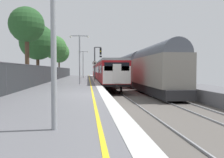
% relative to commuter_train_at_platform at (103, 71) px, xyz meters
% --- Properties ---
extents(ground, '(17.40, 110.00, 1.21)m').
position_rel_commuter_train_at_platform_xyz_m(ground, '(0.55, -26.92, -1.88)').
color(ground, slate).
extents(commuter_train_at_platform, '(2.83, 39.06, 3.81)m').
position_rel_commuter_train_at_platform_xyz_m(commuter_train_at_platform, '(0.00, 0.00, 0.00)').
color(commuter_train_at_platform, maroon).
rests_on(commuter_train_at_platform, ground).
extents(freight_train_adjacent_track, '(2.60, 38.60, 4.92)m').
position_rel_commuter_train_at_platform_xyz_m(freight_train_adjacent_track, '(4.00, -5.71, 0.42)').
color(freight_train_adjacent_track, '#232326').
rests_on(freight_train_adjacent_track, ground).
extents(signal_gantry, '(1.10, 0.24, 4.79)m').
position_rel_commuter_train_at_platform_xyz_m(signal_gantry, '(-1.47, -7.69, 1.73)').
color(signal_gantry, '#47474C').
rests_on(signal_gantry, ground).
extents(speed_limit_sign, '(0.59, 0.08, 2.66)m').
position_rel_commuter_train_at_platform_xyz_m(speed_limit_sign, '(-1.85, -11.23, 0.43)').
color(speed_limit_sign, '#59595B').
rests_on(speed_limit_sign, ground).
extents(platform_lamp_mid, '(2.00, 0.20, 5.15)m').
position_rel_commuter_train_at_platform_xyz_m(platform_lamp_mid, '(-3.58, -16.52, 1.80)').
color(platform_lamp_mid, '#93999E').
rests_on(platform_lamp_mid, ground).
extents(platform_lamp_far, '(2.00, 0.20, 4.99)m').
position_rel_commuter_train_at_platform_xyz_m(platform_lamp_far, '(-3.58, 2.31, 1.72)').
color(platform_lamp_far, '#93999E').
rests_on(platform_lamp_far, ground).
extents(platform_back_fence, '(0.07, 99.00, 1.95)m').
position_rel_commuter_train_at_platform_xyz_m(platform_back_fence, '(-7.55, -26.92, -0.25)').
color(platform_back_fence, '#282B2D').
rests_on(platform_back_fence, ground).
extents(background_tree_left, '(4.62, 4.62, 7.44)m').
position_rel_commuter_train_at_platform_xyz_m(background_tree_left, '(-9.16, -9.79, 3.75)').
color(background_tree_left, '#473323').
rests_on(background_tree_left, ground).
extents(background_tree_centre, '(3.39, 3.39, 7.60)m').
position_rel_commuter_train_at_platform_xyz_m(background_tree_centre, '(-8.67, -17.71, 4.46)').
color(background_tree_centre, '#473323').
rests_on(background_tree_centre, ground).
extents(background_tree_right, '(4.30, 4.30, 7.74)m').
position_rel_commuter_train_at_platform_xyz_m(background_tree_right, '(-8.59, 2.41, 4.19)').
color(background_tree_right, '#473323').
rests_on(background_tree_right, ground).
extents(background_tree_back, '(4.55, 4.55, 7.68)m').
position_rel_commuter_train_at_platform_xyz_m(background_tree_back, '(-8.96, 11.67, 4.03)').
color(background_tree_back, '#473323').
rests_on(background_tree_back, ground).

